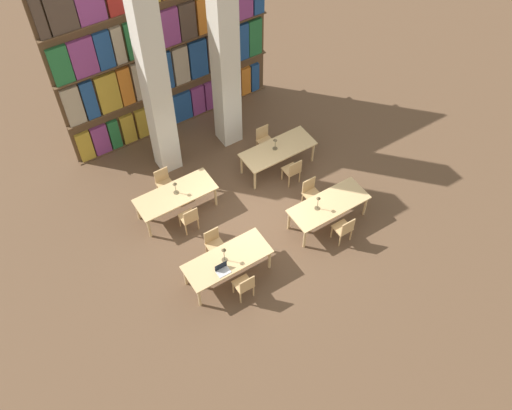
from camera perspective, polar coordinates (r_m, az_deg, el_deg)
ground_plane at (r=15.25m, az=-0.25°, el=-1.26°), size 40.00×40.00×0.00m
bookshelf_bank at (r=16.28m, az=-9.01°, el=15.11°), size 6.37×0.35×5.50m
pillar_left at (r=14.69m, az=-10.12°, el=12.07°), size 0.59×0.59×6.00m
pillar_center at (r=15.36m, az=-3.15°, el=14.80°), size 0.59×0.59×6.00m
reading_table_0 at (r=13.69m, az=-2.88°, el=-5.58°), size 2.13×0.85×0.74m
chair_0 at (r=13.51m, az=-1.15°, el=-8.02°), size 0.42×0.40×0.90m
chair_1 at (r=14.19m, az=-4.19°, el=-3.84°), size 0.42×0.40×0.90m
desk_lamp_0 at (r=13.34m, az=-3.22°, el=-4.74°), size 0.14×0.14×0.47m
laptop at (r=13.41m, az=-3.36°, el=-6.51°), size 0.32×0.22×0.21m
reading_table_1 at (r=14.78m, az=7.27°, el=-0.06°), size 2.13×0.85×0.74m
chair_2 at (r=14.59m, az=8.80°, el=-2.35°), size 0.42×0.40×0.90m
chair_3 at (r=15.23m, az=5.51°, el=1.26°), size 0.42×0.40×0.90m
desk_lamp_1 at (r=14.35m, az=6.23°, el=0.44°), size 0.14×0.14×0.46m
reading_table_2 at (r=15.02m, az=-8.04°, el=0.93°), size 2.13×0.85×0.74m
chair_4 at (r=14.73m, az=-6.69°, el=-1.27°), size 0.42×0.40×0.90m
chair_5 at (r=15.59m, az=-9.17°, el=2.23°), size 0.42×0.40×0.90m
desk_lamp_2 at (r=14.78m, az=-8.10°, el=1.91°), size 0.14×0.14×0.40m
reading_table_3 at (r=15.98m, az=2.21°, el=5.46°), size 2.13×0.85×0.74m
chair_6 at (r=15.72m, az=3.68°, el=3.49°), size 0.42×0.40×0.90m
chair_7 at (r=16.52m, az=0.84°, el=6.57°), size 0.42×0.40×0.90m
desk_lamp_3 at (r=15.74m, az=1.94°, el=6.31°), size 0.14×0.14×0.39m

